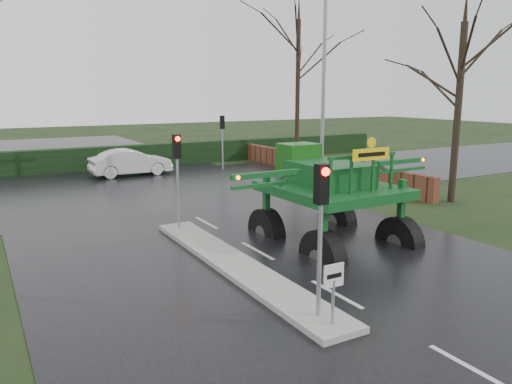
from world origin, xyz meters
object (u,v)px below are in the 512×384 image
traffic_signal_mid (177,161)px  white_sedan (131,176)px  traffic_signal_near (321,208)px  traffic_signal_far (222,130)px  street_light_right (319,72)px  crop_sprayer (320,188)px  keep_left_sign (333,284)px

traffic_signal_mid → white_sedan: bearing=81.7°
traffic_signal_near → traffic_signal_far: 22.42m
street_light_right → crop_sprayer: 12.24m
traffic_signal_far → street_light_right: street_light_right is taller
crop_sprayer → white_sedan: bearing=91.3°
traffic_signal_near → traffic_signal_mid: (0.00, 8.50, 0.00)m
traffic_signal_near → traffic_signal_mid: bearing=90.0°
keep_left_sign → traffic_signal_mid: bearing=90.0°
traffic_signal_mid → white_sedan: 13.54m
crop_sprayer → white_sedan: crop_sprayer is taller
traffic_signal_far → street_light_right: (1.69, -8.01, 3.40)m
street_light_right → white_sedan: (-7.57, 8.64, -5.99)m
traffic_signal_near → traffic_signal_far: (7.80, 21.02, 0.00)m
traffic_signal_far → street_light_right: bearing=101.9°
street_light_right → traffic_signal_far: bearing=101.9°
traffic_signal_far → crop_sprayer: size_ratio=0.43×
keep_left_sign → traffic_signal_near: (0.00, 0.49, 1.53)m
keep_left_sign → street_light_right: 17.23m
keep_left_sign → traffic_signal_far: 22.93m
white_sedan → street_light_right: bearing=-140.5°
white_sedan → crop_sprayer: bearing=-179.3°
keep_left_sign → traffic_signal_far: size_ratio=0.38×
keep_left_sign → traffic_signal_mid: traffic_signal_mid is taller
keep_left_sign → traffic_signal_mid: size_ratio=0.38×
traffic_signal_mid → traffic_signal_far: bearing=58.1°
crop_sprayer → white_sedan: size_ratio=1.69×
traffic_signal_near → traffic_signal_far: size_ratio=1.00×
crop_sprayer → white_sedan: (-0.74, 18.05, -2.16)m
traffic_signal_mid → traffic_signal_far: 14.75m
traffic_signal_mid → white_sedan: (1.92, 13.15, -2.59)m
keep_left_sign → traffic_signal_near: 1.61m
keep_left_sign → crop_sprayer: bearing=56.9°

